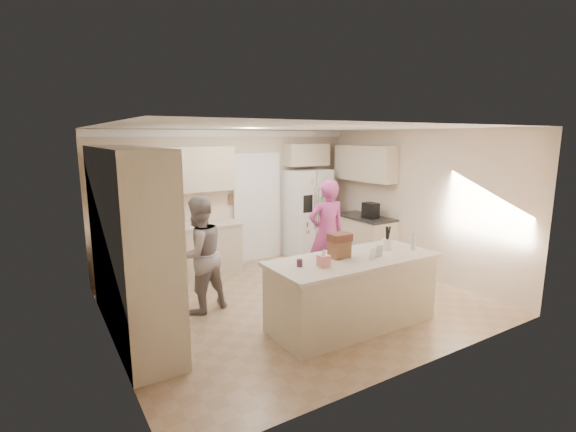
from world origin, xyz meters
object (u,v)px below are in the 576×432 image
teen_girl (327,233)px  dollhouse_body (339,249)px  island_base (352,293)px  coffee_maker (371,210)px  tissue_box (324,261)px  refrigerator (306,212)px  utensil_crock (387,244)px  teen_boy (199,255)px

teen_girl → dollhouse_body: bearing=67.8°
island_base → dollhouse_body: (-0.15, 0.10, 0.60)m
coffee_maker → tissue_box: coffee_maker is taller
refrigerator → coffee_maker: size_ratio=6.00×
utensil_crock → dollhouse_body: 0.80m
refrigerator → coffee_maker: 1.42m
refrigerator → island_base: (-1.41, -3.16, -0.46)m
utensil_crock → teen_boy: (-2.20, 1.45, -0.17)m
island_base → tissue_box: (-0.55, -0.10, 0.56)m
coffee_maker → island_base: size_ratio=0.14×
utensil_crock → teen_boy: 2.64m
coffee_maker → teen_boy: (-3.60, -0.40, -0.24)m
island_base → teen_girl: teen_girl is taller
utensil_crock → teen_boy: size_ratio=0.09×
teen_boy → teen_girl: teen_girl is taller
tissue_box → teen_girl: 1.93m
utensil_crock → teen_girl: teen_girl is taller
coffee_maker → dollhouse_body: size_ratio=1.15×
coffee_maker → tissue_box: bearing=-142.4°
dollhouse_body → teen_girl: (0.79, 1.32, -0.14)m
coffee_maker → teen_girl: size_ratio=0.17×
refrigerator → dollhouse_body: 3.44m
tissue_box → coffee_maker: bearing=37.6°
island_base → utensil_crock: size_ratio=14.67×
refrigerator → teen_girl: refrigerator is taller
dollhouse_body → teen_boy: (-1.40, 1.40, -0.20)m
dollhouse_body → teen_boy: bearing=135.1°
refrigerator → coffee_maker: refrigerator is taller
island_base → teen_girl: size_ratio=1.23×
coffee_maker → tissue_box: 3.28m
coffee_maker → teen_boy: 3.63m
tissue_box → teen_boy: (-1.00, 1.60, -0.16)m
island_base → teen_boy: size_ratio=1.32×
utensil_crock → tissue_box: bearing=-172.9°
teen_girl → island_base: bearing=74.4°
coffee_maker → island_base: (-2.05, -1.90, -0.63)m
refrigerator → teen_girl: bearing=-118.2°
utensil_crock → teen_boy: bearing=146.7°
dollhouse_body → teen_boy: teen_boy is taller
refrigerator → tissue_box: (-1.96, -3.26, 0.10)m
island_base → tissue_box: bearing=-169.7°
utensil_crock → tissue_box: (-1.20, -0.15, -0.00)m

